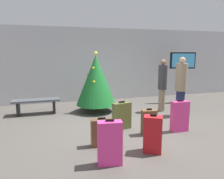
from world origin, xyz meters
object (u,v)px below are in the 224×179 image
Objects in this scene: holiday_tree at (96,80)px; traveller_0 at (162,84)px; suitcase_4 at (102,132)px; suitcase_3 at (149,122)px; suitcase_2 at (153,134)px; suitcase_1 at (122,116)px; suitcase_0 at (180,116)px; traveller_1 at (181,85)px; flight_info_kiosk at (182,67)px; suitcase_5 at (110,143)px; waiting_bench at (36,103)px.

holiday_tree is 2.20m from traveller_0.
suitcase_3 is at bearing 13.18° from suitcase_4.
traveller_0 reaches higher than suitcase_2.
suitcase_1 is at bearing 131.79° from suitcase_3.
traveller_0 is 2.69× the size of suitcase_3.
suitcase_2 reaches higher than suitcase_4.
suitcase_0 is 1.45m from suitcase_1.
traveller_0 reaches higher than suitcase_0.
holiday_tree is 2.57× the size of suitcase_2.
traveller_1 is 2.95× the size of suitcase_4.
suitcase_1 is at bearing -164.23° from traveller_1.
flight_info_kiosk is at bearing 34.00° from suitcase_1.
suitcase_0 is (-1.92, -2.77, -1.00)m from flight_info_kiosk.
traveller_0 is at bearing 33.68° from suitcase_1.
flight_info_kiosk is at bearing 43.42° from suitcase_5.
suitcase_4 is at bearing -131.39° from suitcase_1.
traveller_1 is 2.35× the size of suitcase_2.
suitcase_2 is 1.20× the size of suitcase_3.
suitcase_0 is at bearing 26.66° from suitcase_5.
suitcase_3 is at bearing -48.21° from suitcase_1.
traveller_0 reaches higher than waiting_bench.
traveller_1 is at bearing 26.67° from suitcase_4.
holiday_tree is at bearing 98.04° from suitcase_1.
suitcase_5 reaches higher than suitcase_0.
suitcase_3 is (-1.36, -1.79, -0.62)m from traveller_0.
suitcase_0 is at bearing -37.12° from waiting_bench.
waiting_bench is 3.94m from suitcase_5.
holiday_tree is 1.38× the size of waiting_bench.
traveller_1 is 2.11m from suitcase_3.
waiting_bench is at bearing 110.11° from suitcase_5.
suitcase_0 is at bearing -124.45° from traveller_1.
flight_info_kiosk is 1.13× the size of traveller_0.
suitcase_5 is (-0.94, -0.22, 0.03)m from suitcase_2.
suitcase_3 reaches higher than suitcase_4.
suitcase_0 reaches higher than suitcase_4.
suitcase_1 is (-2.13, -0.60, -0.61)m from traveller_1.
suitcase_4 is (-0.74, -0.84, -0.06)m from suitcase_1.
flight_info_kiosk is 5.50m from waiting_bench.
traveller_1 reaches higher than suitcase_2.
suitcase_3 is 1.27m from suitcase_4.
traveller_1 is 2.49× the size of suitcase_1.
holiday_tree is at bearing 152.97° from traveller_1.
flight_info_kiosk is 2.36× the size of suitcase_5.
suitcase_4 is (-0.89, 0.58, -0.08)m from suitcase_2.
traveller_0 is at bearing -15.45° from holiday_tree.
traveller_1 is (4.29, -1.46, 0.60)m from waiting_bench.
suitcase_2 is at bearing -56.57° from waiting_bench.
holiday_tree is 3.57m from suitcase_5.
suitcase_3 is at bearing -144.83° from traveller_1.
holiday_tree reaches higher than suitcase_2.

